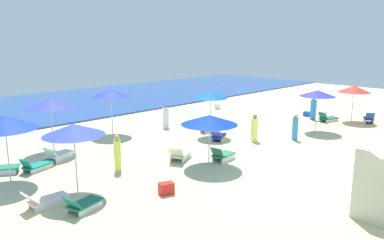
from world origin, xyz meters
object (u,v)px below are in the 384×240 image
at_px(umbrella_0, 317,93).
at_px(lounge_chair_3_0, 222,155).
at_px(lounge_chair_2_0, 0,168).
at_px(lounge_chair_6_0, 369,119).
at_px(beachgoer_4, 117,154).
at_px(lounge_chair_4_0, 209,128).
at_px(umbrella_5, 111,93).
at_px(umbrella_6, 354,89).
at_px(beachgoer_2, 166,117).
at_px(cooler_box_1, 217,106).
at_px(beachgoer_3, 255,129).
at_px(umbrella_1, 50,103).
at_px(lounge_chair_2_1, 36,165).
at_px(umbrella_4, 211,95).
at_px(cooler_box_2, 307,114).
at_px(lounge_chair_7_1, 45,200).
at_px(lounge_chair_1_0, 58,155).
at_px(lounge_chair_3_1, 180,154).
at_px(lounge_chair_6_1, 328,118).
at_px(umbrella_7, 74,130).
at_px(beachgoer_1, 295,128).
at_px(lounge_chair_7_0, 83,204).
at_px(cooler_box_0, 166,188).
at_px(beachgoer_0, 313,109).
at_px(umbrella_2, 4,122).
at_px(umbrella_3, 209,120).

bearing_deg(umbrella_0, lounge_chair_3_0, 177.74).
distance_m(lounge_chair_2_0, lounge_chair_6_0, 22.00).
bearing_deg(beachgoer_4, lounge_chair_4_0, 148.48).
height_order(umbrella_5, umbrella_6, umbrella_5).
height_order(beachgoer_2, cooler_box_1, beachgoer_2).
relative_size(lounge_chair_3_0, beachgoer_3, 0.86).
relative_size(umbrella_1, lounge_chair_2_1, 1.83).
bearing_deg(umbrella_4, cooler_box_2, -7.44).
relative_size(lounge_chair_7_1, cooler_box_2, 3.15).
xyz_separation_m(lounge_chair_1_0, umbrella_6, (17.97, -6.14, 1.94)).
relative_size(lounge_chair_3_1, beachgoer_4, 0.98).
bearing_deg(lounge_chair_2_1, lounge_chair_6_1, -119.49).
xyz_separation_m(umbrella_1, lounge_chair_3_0, (4.89, -6.82, -2.17)).
bearing_deg(lounge_chair_6_0, umbrella_7, 53.60).
relative_size(umbrella_1, lounge_chair_7_1, 1.83).
relative_size(lounge_chair_3_0, cooler_box_1, 2.84).
bearing_deg(beachgoer_1, umbrella_1, -37.16).
bearing_deg(lounge_chair_3_1, umbrella_6, -125.29).
height_order(lounge_chair_6_1, lounge_chair_7_1, lounge_chair_6_1).
distance_m(lounge_chair_4_0, umbrella_5, 6.13).
bearing_deg(umbrella_4, lounge_chair_6_1, -19.95).
distance_m(lounge_chair_7_0, cooler_box_0, 2.96).
xyz_separation_m(umbrella_1, lounge_chair_3_1, (3.53, -5.39, -2.16)).
bearing_deg(lounge_chair_6_1, beachgoer_3, 101.10).
bearing_deg(beachgoer_4, beachgoer_0, 131.62).
xyz_separation_m(umbrella_0, lounge_chair_3_0, (-8.29, 0.33, -2.05)).
bearing_deg(umbrella_5, beachgoer_0, -27.65).
relative_size(lounge_chair_2_0, umbrella_6, 0.60).
bearing_deg(lounge_chair_2_1, umbrella_5, -78.63).
xyz_separation_m(beachgoer_0, beachgoer_3, (-7.47, -0.43, -0.07)).
height_order(lounge_chair_7_0, cooler_box_2, lounge_chair_7_0).
relative_size(lounge_chair_2_0, lounge_chair_2_1, 1.00).
distance_m(lounge_chair_3_0, beachgoer_0, 11.36).
bearing_deg(beachgoer_0, lounge_chair_3_0, -120.08).
distance_m(umbrella_0, umbrella_4, 6.51).
xyz_separation_m(lounge_chair_3_1, lounge_chair_6_0, (14.29, -3.21, 0.01)).
relative_size(umbrella_1, umbrella_2, 0.99).
height_order(beachgoer_0, beachgoer_2, beachgoer_0).
height_order(umbrella_1, beachgoer_4, umbrella_1).
distance_m(lounge_chair_3_0, cooler_box_1, 12.98).
height_order(beachgoer_1, cooler_box_1, beachgoer_1).
bearing_deg(umbrella_0, lounge_chair_6_0, -17.40).
distance_m(umbrella_0, cooler_box_0, 12.80).
xyz_separation_m(lounge_chair_6_1, umbrella_7, (-18.03, 0.94, 2.14)).
relative_size(umbrella_3, beachgoer_0, 1.52).
bearing_deg(beachgoer_1, umbrella_2, -21.06).
height_order(umbrella_2, umbrella_5, umbrella_2).
xyz_separation_m(lounge_chair_7_0, cooler_box_2, (19.25, 2.40, -0.08)).
xyz_separation_m(lounge_chair_1_0, umbrella_4, (8.34, -1.91, 2.10)).
bearing_deg(umbrella_3, umbrella_0, -2.25).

